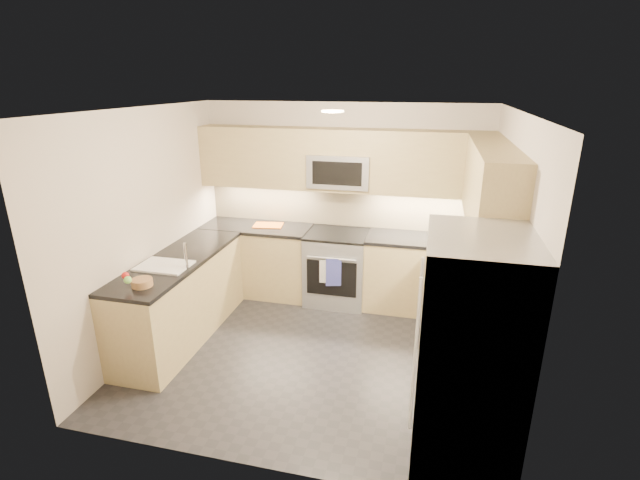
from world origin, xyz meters
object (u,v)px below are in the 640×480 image
(cutting_board, at_px, (268,225))
(fruit_basket, at_px, (142,283))
(microwave, at_px, (340,170))
(gas_range, at_px, (337,268))
(refrigerator, at_px, (469,357))
(utensil_bowl, at_px, (453,238))

(cutting_board, distance_m, fruit_basket, 2.12)
(fruit_basket, bearing_deg, microwave, 55.85)
(microwave, bearing_deg, cutting_board, -176.20)
(gas_range, xyz_separation_m, refrigerator, (1.45, -2.43, 0.45))
(utensil_bowl, bearing_deg, gas_range, 174.97)
(utensil_bowl, distance_m, cutting_board, 2.34)
(gas_range, xyz_separation_m, utensil_bowl, (1.39, -0.12, 0.57))
(refrigerator, distance_m, utensil_bowl, 2.31)
(microwave, relative_size, cutting_board, 2.03)
(gas_range, distance_m, microwave, 1.25)
(refrigerator, bearing_deg, gas_range, 120.88)
(refrigerator, bearing_deg, cutting_board, 133.86)
(microwave, relative_size, utensil_bowl, 2.62)
(microwave, distance_m, refrigerator, 3.04)
(cutting_board, height_order, fruit_basket, fruit_basket)
(gas_range, xyz_separation_m, cutting_board, (-0.94, 0.06, 0.49))
(refrigerator, relative_size, utensil_bowl, 6.20)
(microwave, height_order, refrigerator, microwave)
(cutting_board, bearing_deg, gas_range, -3.81)
(gas_range, relative_size, fruit_basket, 4.73)
(utensil_bowl, relative_size, cutting_board, 0.77)
(utensil_bowl, xyz_separation_m, fruit_basket, (-2.83, -1.87, -0.05))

